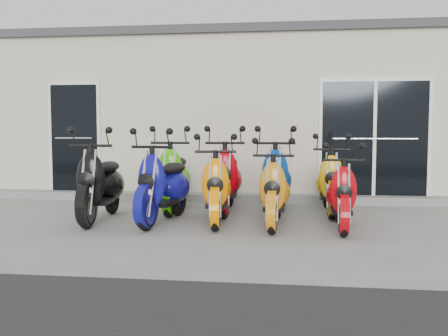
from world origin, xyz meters
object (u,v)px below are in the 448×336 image
at_px(scooter_front_red, 341,185).
at_px(scooter_back_blue, 277,169).
at_px(scooter_front_black, 101,174).
at_px(scooter_back_red, 227,169).
at_px(scooter_back_yellow, 330,173).
at_px(scooter_back_green, 174,168).
at_px(scooter_front_blue, 164,175).
at_px(scooter_front_orange_a, 217,178).
at_px(scooter_front_orange_b, 275,182).

xyz_separation_m(scooter_front_red, scooter_back_blue, (-0.91, 1.21, 0.11)).
relative_size(scooter_front_black, scooter_back_red, 0.99).
bearing_deg(scooter_back_yellow, scooter_back_green, -177.16).
distance_m(scooter_front_black, scooter_back_blue, 2.80).
height_order(scooter_front_blue, scooter_front_orange_a, scooter_front_blue).
bearing_deg(scooter_front_black, scooter_front_orange_b, -6.44).
height_order(scooter_front_orange_a, scooter_back_red, scooter_back_red).
relative_size(scooter_front_black, scooter_back_blue, 0.99).
bearing_deg(scooter_back_red, scooter_front_orange_b, -57.00).
height_order(scooter_front_blue, scooter_front_red, scooter_front_blue).
bearing_deg(scooter_front_blue, scooter_front_orange_a, 11.78).
distance_m(scooter_back_green, scooter_back_blue, 1.71).
bearing_deg(scooter_front_black, scooter_back_blue, 17.55).
height_order(scooter_front_blue, scooter_back_red, scooter_back_red).
xyz_separation_m(scooter_front_orange_b, scooter_front_red, (0.91, -0.07, -0.03)).
bearing_deg(scooter_front_blue, scooter_back_red, 60.40).
bearing_deg(scooter_front_orange_a, scooter_back_yellow, 26.11).
relative_size(scooter_front_blue, scooter_front_orange_b, 1.10).
relative_size(scooter_front_orange_a, scooter_front_orange_b, 1.04).
height_order(scooter_front_orange_a, scooter_back_blue, scooter_back_blue).
xyz_separation_m(scooter_front_blue, scooter_back_blue, (1.62, 1.06, 0.02)).
distance_m(scooter_front_blue, scooter_back_yellow, 2.73).
height_order(scooter_front_orange_b, scooter_back_green, scooter_back_green).
bearing_deg(scooter_front_red, scooter_back_yellow, 94.49).
relative_size(scooter_front_red, scooter_back_green, 0.84).
xyz_separation_m(scooter_front_black, scooter_back_red, (1.78, 1.03, 0.01)).
xyz_separation_m(scooter_front_black, scooter_back_green, (0.89, 1.03, 0.01)).
relative_size(scooter_front_black, scooter_front_orange_b, 1.12).
distance_m(scooter_front_black, scooter_front_orange_a, 1.75).
xyz_separation_m(scooter_front_black, scooter_front_blue, (0.98, -0.03, -0.01)).
xyz_separation_m(scooter_back_red, scooter_back_yellow, (1.68, 0.08, -0.06)).
height_order(scooter_front_black, scooter_back_blue, scooter_back_blue).
relative_size(scooter_front_orange_a, scooter_back_green, 0.92).
height_order(scooter_front_orange_a, scooter_front_orange_b, scooter_front_orange_a).
bearing_deg(scooter_back_yellow, scooter_front_blue, -154.26).
height_order(scooter_front_blue, scooter_front_orange_b, scooter_front_blue).
distance_m(scooter_front_orange_b, scooter_back_yellow, 1.49).
xyz_separation_m(scooter_back_green, scooter_back_blue, (1.71, 0.00, -0.00)).
height_order(scooter_front_black, scooter_front_blue, scooter_front_black).
xyz_separation_m(scooter_front_black, scooter_front_orange_a, (1.75, 0.03, -0.05)).
distance_m(scooter_front_red, scooter_back_red, 2.11).
xyz_separation_m(scooter_back_red, scooter_back_blue, (0.82, 0.00, -0.00)).
xyz_separation_m(scooter_back_green, scooter_back_yellow, (2.57, 0.08, -0.06)).
bearing_deg(scooter_front_black, scooter_front_red, -6.96).
distance_m(scooter_front_black, scooter_front_blue, 0.98).
xyz_separation_m(scooter_front_blue, scooter_back_yellow, (2.48, 1.14, -0.04)).
bearing_deg(scooter_front_black, scooter_back_yellow, 13.73).
relative_size(scooter_back_green, scooter_back_red, 1.00).
height_order(scooter_front_blue, scooter_back_blue, scooter_back_blue).
relative_size(scooter_front_orange_b, scooter_back_red, 0.88).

